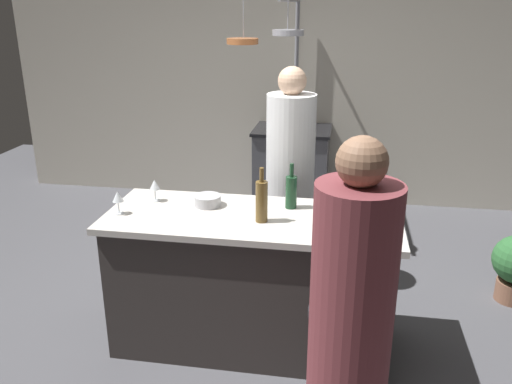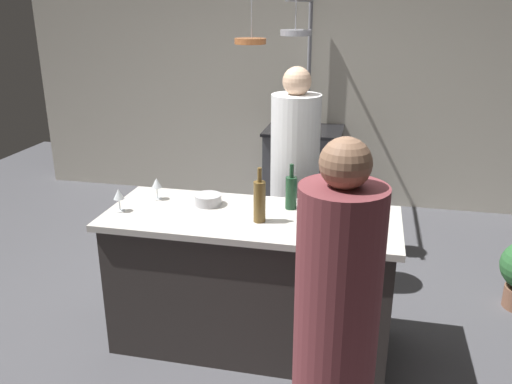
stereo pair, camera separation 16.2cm
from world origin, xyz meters
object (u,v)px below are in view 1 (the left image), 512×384
Objects in this scene: wine_bottle_dark at (353,205)px; wine_bottle_green at (291,191)px; pepper_mill at (334,203)px; wine_glass_by_chef at (118,198)px; mixing_bowl_blue at (364,211)px; bar_stool_right at (331,360)px; wine_glass_near_right_guest at (155,186)px; wine_bottle_amber at (262,201)px; stove_range at (292,169)px; chef at (290,189)px; mixing_bowl_steel at (208,201)px; guest_right at (349,340)px.

wine_bottle_dark is 1.10× the size of wine_bottle_green.
pepper_mill is 1.44× the size of wine_glass_by_chef.
mixing_bowl_blue is at bearing 8.49° from wine_glass_by_chef.
wine_glass_by_chef is at bearing 158.90° from bar_stool_right.
wine_bottle_green reaches higher than pepper_mill.
wine_glass_near_right_guest is at bearing 173.98° from pepper_mill.
wine_bottle_amber is 0.77m from wine_glass_near_right_guest.
wine_glass_near_right_guest is at bearing -178.33° from wine_bottle_green.
wine_glass_by_chef is at bearing -164.96° from wine_bottle_green.
bar_stool_right is 2.13× the size of wine_bottle_dark.
wine_bottle_dark reaches higher than mixing_bowl_blue.
stove_range is 0.52× the size of chef.
pepper_mill is 1.21× the size of mixing_bowl_steel.
mixing_bowl_steel is at bearing 152.53° from wine_bottle_amber.
stove_range is 1.31× the size of bar_stool_right.
wine_glass_by_chef is at bearing -177.47° from wine_bottle_dark.
wine_bottle_green is (-0.37, 1.17, 0.24)m from guest_right.
mixing_bowl_steel is (-0.83, 0.74, 0.56)m from bar_stool_right.
wine_bottle_amber is (0.07, -2.53, 0.58)m from stove_range.
chef reaches higher than wine_glass_by_chef.
chef is 11.69× the size of wine_glass_near_right_guest.
wine_bottle_green is 0.89m from wine_glass_near_right_guest.
chef is 5.35× the size of wine_bottle_dark.
bar_stool_right is 1.55m from wine_glass_near_right_guest.
guest_right is at bearing -60.33° from wine_bottle_amber.
guest_right reaches higher than wine_bottle_amber.
wine_bottle_green is at bearing -83.54° from chef.
pepper_mill is at bearing -153.17° from mixing_bowl_blue.
wine_bottle_dark reaches higher than wine_glass_near_right_guest.
mixing_bowl_blue reaches higher than stove_range.
guest_right is at bearing -93.95° from mixing_bowl_blue.
chef reaches higher than guest_right.
wine_glass_near_right_guest reaches higher than mixing_bowl_blue.
chef is at bearing 96.46° from wine_bottle_green.
stove_range is 6.10× the size of wine_glass_near_right_guest.
chef reaches higher than mixing_bowl_blue.
pepper_mill is 0.22m from mixing_bowl_blue.
wine_glass_near_right_guest is 0.66× the size of mixing_bowl_blue.
chef is at bearing 117.66° from wine_bottle_dark.
guest_right is at bearing -32.36° from wine_glass_by_chef.
wine_glass_by_chef is at bearing -155.81° from mixing_bowl_steel.
chef reaches higher than wine_glass_near_right_guest.
stove_range is 3.51m from guest_right.
pepper_mill is 0.63× the size of wine_bottle_amber.
wine_glass_by_chef is (-1.41, -0.06, -0.02)m from wine_bottle_dark.
chef is 0.89m from mixing_bowl_blue.
chef is 1.87m from guest_right.
wine_bottle_amber is 1.14× the size of wine_bottle_green.
guest_right is at bearing -79.41° from bar_stool_right.
wine_glass_by_chef is at bearing 147.64° from guest_right.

